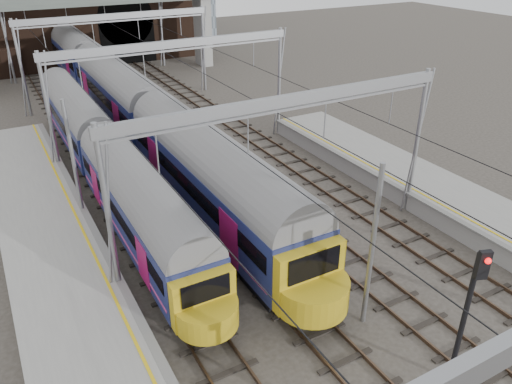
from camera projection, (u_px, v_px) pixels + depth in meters
ground at (398, 353)px, 18.65m from camera, size 160.00×160.00×0.00m
tracks at (223, 192)px, 30.27m from camera, size 14.40×80.00×0.22m
overhead_line at (176, 62)px, 32.28m from camera, size 16.80×80.00×8.00m
retaining_wall at (94, 27)px, 57.52m from camera, size 28.00×2.75×9.00m
overbridge at (89, 7)px, 50.96m from camera, size 28.00×3.00×9.25m
train_main at (93, 70)px, 46.52m from camera, size 3.10×71.64×5.23m
train_second at (103, 154)px, 29.47m from camera, size 2.56×29.70×4.49m
signal_near_centre at (469, 304)px, 15.94m from camera, size 0.43×0.49×5.52m
equip_cover_b at (287, 206)px, 28.60m from camera, size 0.87×0.70×0.09m
equip_cover_c at (332, 246)px, 24.95m from camera, size 0.85×0.61×0.10m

